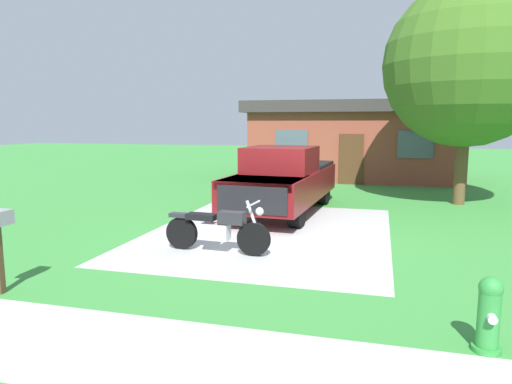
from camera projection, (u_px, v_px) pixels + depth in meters
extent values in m
plane|color=#3A8A3A|center=(270.00, 232.00, 10.89)|extent=(80.00, 80.00, 0.00)
cube|color=#B0B0B0|center=(270.00, 232.00, 10.89)|extent=(5.48, 7.07, 0.01)
cube|color=#B8B8B3|center=(146.00, 353.00, 5.16)|extent=(36.00, 1.80, 0.01)
cylinder|color=black|center=(254.00, 239.00, 8.91)|extent=(0.67, 0.16, 0.66)
cylinder|color=black|center=(182.00, 233.00, 9.40)|extent=(0.67, 0.16, 0.66)
cube|color=silver|center=(216.00, 231.00, 9.15)|extent=(0.58, 0.30, 0.32)
cube|color=#28282D|center=(232.00, 218.00, 8.99)|extent=(0.54, 0.29, 0.24)
cube|color=black|center=(202.00, 217.00, 9.20)|extent=(0.62, 0.32, 0.12)
cube|color=#28282D|center=(181.00, 215.00, 9.34)|extent=(0.49, 0.23, 0.08)
cylinder|color=silver|center=(254.00, 220.00, 8.85)|extent=(0.33, 0.08, 0.77)
cylinder|color=silver|center=(254.00, 204.00, 8.80)|extent=(0.08, 0.70, 0.04)
sphere|color=silver|center=(260.00, 211.00, 8.79)|extent=(0.16, 0.16, 0.16)
cylinder|color=black|center=(297.00, 211.00, 11.30)|extent=(0.35, 0.86, 0.84)
cylinder|color=black|center=(234.00, 207.00, 11.82)|extent=(0.35, 0.86, 0.84)
cylinder|color=black|center=(323.00, 191.00, 14.57)|extent=(0.35, 0.86, 0.84)
cylinder|color=black|center=(274.00, 189.00, 15.09)|extent=(0.35, 0.86, 0.84)
cube|color=maroon|center=(284.00, 185.00, 13.19)|extent=(2.36, 5.72, 0.80)
cube|color=maroon|center=(264.00, 182.00, 11.41)|extent=(2.02, 2.02, 0.20)
cube|color=maroon|center=(280.00, 160.00, 12.70)|extent=(1.92, 2.01, 0.70)
cube|color=#3F4C56|center=(272.00, 166.00, 11.97)|extent=(1.71, 0.27, 0.60)
cube|color=black|center=(297.00, 171.00, 14.60)|extent=(2.05, 2.52, 0.50)
cube|color=black|center=(252.00, 200.00, 10.58)|extent=(1.70, 0.21, 0.64)
cylinder|color=#2D8C38|center=(488.00, 322.00, 5.16)|extent=(0.24, 0.24, 0.70)
sphere|color=#2D8C38|center=(491.00, 288.00, 5.10)|extent=(0.26, 0.26, 0.26)
cylinder|color=silver|center=(486.00, 308.00, 5.28)|extent=(0.10, 0.12, 0.10)
cylinder|color=silver|center=(492.00, 318.00, 5.01)|extent=(0.10, 0.12, 0.10)
cylinder|color=#2D8C38|center=(486.00, 349.00, 5.21)|extent=(0.32, 0.32, 0.06)
cylinder|color=brown|center=(461.00, 164.00, 14.44)|extent=(0.36, 0.36, 2.55)
sphere|color=#3B661F|center=(467.00, 65.00, 13.99)|extent=(5.01, 5.01, 5.01)
cube|color=brown|center=(355.00, 146.00, 21.52)|extent=(9.00, 5.00, 3.00)
cube|color=#383333|center=(356.00, 107.00, 21.26)|extent=(9.60, 5.60, 0.50)
cube|color=#4C2D19|center=(351.00, 159.00, 19.17)|extent=(1.00, 0.08, 2.10)
cube|color=#4C5966|center=(291.00, 143.00, 19.72)|extent=(1.40, 0.06, 1.10)
cube|color=#4C5966|center=(416.00, 144.00, 18.42)|extent=(1.40, 0.06, 1.10)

